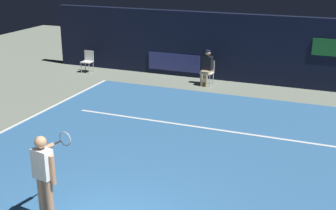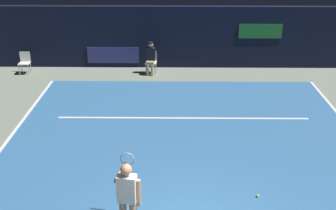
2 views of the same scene
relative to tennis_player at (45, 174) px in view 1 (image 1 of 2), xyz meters
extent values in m
plane|color=gray|center=(1.19, 3.80, -0.99)|extent=(32.11, 32.11, 0.00)
cube|color=#336699|center=(1.19, 3.80, -0.98)|extent=(10.28, 10.41, 0.01)
cube|color=white|center=(-3.90, 3.80, -0.97)|extent=(0.10, 10.41, 0.01)
cube|color=white|center=(1.19, 5.62, -0.97)|extent=(8.02, 0.10, 0.01)
cube|color=black|center=(1.19, 10.93, 0.31)|extent=(16.48, 0.30, 2.60)
cube|color=navy|center=(-1.70, 10.77, -0.44)|extent=(2.20, 0.04, 0.70)
cylinder|color=tan|center=(0.10, -0.04, -0.53)|extent=(0.14, 0.14, 0.92)
cylinder|color=tan|center=(-0.10, -0.01, -0.53)|extent=(0.14, 0.14, 0.92)
cube|color=white|center=(0.00, -0.03, 0.21)|extent=(0.39, 0.28, 0.56)
sphere|color=tan|center=(0.00, -0.03, 0.63)|extent=(0.22, 0.22, 0.22)
cylinder|color=tan|center=(-0.16, 0.22, 0.36)|extent=(0.17, 0.51, 0.09)
cylinder|color=tan|center=(0.22, -0.04, 0.13)|extent=(0.09, 0.09, 0.56)
cylinder|color=black|center=(-0.11, 0.52, 0.36)|extent=(0.08, 0.30, 0.03)
torus|color=#B2B2B7|center=(-0.07, 0.79, 0.36)|extent=(0.30, 0.07, 0.30)
cube|color=white|center=(-0.05, 9.97, -0.53)|extent=(0.48, 0.45, 0.04)
cube|color=white|center=(-0.03, 10.17, -0.30)|extent=(0.42, 0.08, 0.42)
cylinder|color=#B2B2B7|center=(-0.25, 9.83, -0.76)|extent=(0.03, 0.03, 0.46)
cylinder|color=#B2B2B7|center=(0.12, 9.78, -0.76)|extent=(0.03, 0.03, 0.46)
cylinder|color=#B2B2B7|center=(-0.21, 10.16, -0.76)|extent=(0.03, 0.03, 0.46)
cylinder|color=#B2B2B7|center=(0.16, 10.12, -0.76)|extent=(0.03, 0.03, 0.46)
cube|color=tan|center=(-0.06, 9.89, -0.49)|extent=(0.36, 0.43, 0.14)
cylinder|color=tan|center=(-0.17, 9.73, -0.76)|extent=(0.11, 0.11, 0.46)
cylinder|color=tan|center=(0.01, 9.71, -0.76)|extent=(0.11, 0.11, 0.46)
cube|color=black|center=(-0.04, 10.01, -0.16)|extent=(0.36, 0.26, 0.52)
sphere|color=tan|center=(-0.04, 10.01, 0.22)|extent=(0.20, 0.20, 0.20)
cylinder|color=#141933|center=(-0.04, 10.01, 0.31)|extent=(0.19, 0.19, 0.04)
cube|color=white|center=(-5.24, 9.90, -0.55)|extent=(0.45, 0.41, 0.04)
cube|color=white|center=(-5.25, 10.10, -0.32)|extent=(0.42, 0.04, 0.42)
cylinder|color=#B2B2B7|center=(-5.42, 9.72, -0.77)|extent=(0.03, 0.03, 0.44)
cylinder|color=#B2B2B7|center=(-5.05, 9.73, -0.77)|extent=(0.03, 0.03, 0.44)
cylinder|color=#B2B2B7|center=(-5.43, 10.06, -0.77)|extent=(0.03, 0.03, 0.44)
cylinder|color=#B2B2B7|center=(-5.06, 10.07, -0.77)|extent=(0.03, 0.03, 0.44)
camera|label=1|loc=(4.89, -6.09, 3.83)|focal=49.07mm
camera|label=2|loc=(0.85, -6.77, 4.86)|focal=45.71mm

